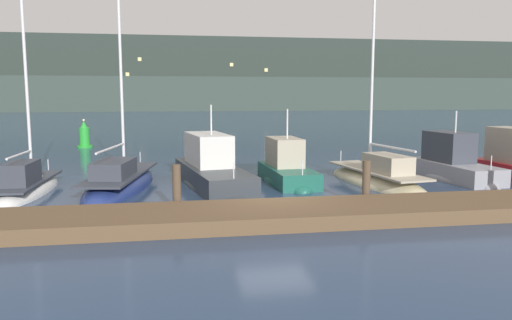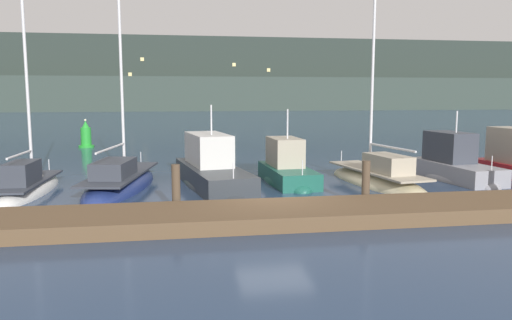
% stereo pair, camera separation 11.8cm
% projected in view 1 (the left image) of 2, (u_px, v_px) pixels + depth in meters
% --- Properties ---
extents(ground_plane, '(400.00, 400.00, 0.00)m').
position_uv_depth(ground_plane, '(275.00, 209.00, 16.99)').
color(ground_plane, navy).
extents(dock, '(41.52, 2.80, 0.45)m').
position_uv_depth(dock, '(285.00, 214.00, 15.41)').
color(dock, brown).
rests_on(dock, ground).
extents(mooring_pile_2, '(0.28, 0.28, 1.62)m').
position_uv_depth(mooring_pile_2, '(177.00, 189.00, 16.40)').
color(mooring_pile_2, '#4C3D2D').
rests_on(mooring_pile_2, ground).
extents(mooring_pile_3, '(0.28, 0.28, 1.60)m').
position_uv_depth(mooring_pile_3, '(366.00, 183.00, 17.50)').
color(mooring_pile_3, '#4C3D2D').
rests_on(mooring_pile_3, ground).
extents(sailboat_berth_3, '(1.80, 6.36, 9.53)m').
position_uv_depth(sailboat_berth_3, '(28.00, 189.00, 19.76)').
color(sailboat_berth_3, white).
rests_on(sailboat_berth_3, ground).
extents(sailboat_berth_4, '(3.42, 8.04, 11.14)m').
position_uv_depth(sailboat_berth_4, '(120.00, 185.00, 20.83)').
color(sailboat_berth_4, navy).
rests_on(sailboat_berth_4, ground).
extents(motorboat_berth_5, '(3.36, 7.73, 3.93)m').
position_uv_depth(motorboat_berth_5, '(212.00, 175.00, 21.40)').
color(motorboat_berth_5, '#2D3338').
rests_on(motorboat_berth_5, ground).
extents(motorboat_berth_6, '(2.07, 5.23, 3.90)m').
position_uv_depth(motorboat_berth_6, '(287.00, 175.00, 22.13)').
color(motorboat_berth_6, '#195647').
rests_on(motorboat_berth_6, ground).
extents(sailboat_berth_7, '(2.93, 7.33, 10.01)m').
position_uv_depth(sailboat_berth_7, '(377.00, 181.00, 21.64)').
color(sailboat_berth_7, beige).
rests_on(sailboat_berth_7, ground).
extents(motorboat_berth_8, '(2.41, 5.62, 3.73)m').
position_uv_depth(motorboat_berth_8, '(453.00, 171.00, 23.00)').
color(motorboat_berth_8, gray).
rests_on(motorboat_berth_8, ground).
extents(channel_buoy, '(1.10, 1.10, 2.08)m').
position_uv_depth(channel_buoy, '(84.00, 137.00, 36.40)').
color(channel_buoy, green).
rests_on(channel_buoy, ground).
extents(hillside_backdrop, '(240.00, 23.00, 17.28)m').
position_uv_depth(hillside_backdrop, '(199.00, 77.00, 123.45)').
color(hillside_backdrop, '#28332D').
rests_on(hillside_backdrop, ground).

